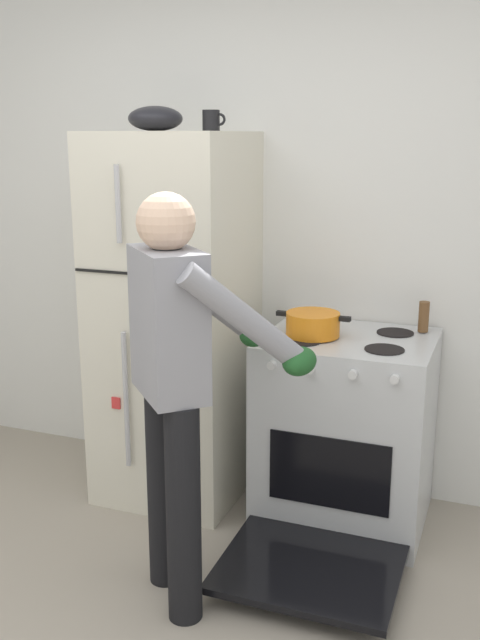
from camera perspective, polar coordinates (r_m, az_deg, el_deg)
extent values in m
cube|color=white|center=(3.72, 2.27, 7.62)|extent=(6.00, 0.10, 2.70)
cube|color=silver|center=(3.58, -5.11, 0.04)|extent=(0.68, 0.68, 1.80)
cube|color=black|center=(3.22, -7.89, 3.59)|extent=(0.67, 0.01, 0.01)
cylinder|color=#B7B7BC|center=(3.41, -8.98, -6.27)|extent=(0.02, 0.02, 0.66)
cylinder|color=#B7B7BC|center=(3.20, -9.61, 9.01)|extent=(0.02, 0.02, 0.34)
cube|color=red|center=(3.46, -9.77, -6.48)|extent=(0.04, 0.01, 0.06)
cube|color=purple|center=(3.23, -7.49, 1.76)|extent=(0.04, 0.01, 0.06)
cube|color=silver|center=(3.46, 8.37, -8.55)|extent=(0.76, 0.64, 0.90)
cube|color=black|center=(3.20, 7.01, -11.89)|extent=(0.53, 0.01, 0.32)
cylinder|color=black|center=(3.21, 4.92, -1.66)|extent=(0.17, 0.17, 0.01)
cylinder|color=black|center=(3.14, 11.33, -2.29)|extent=(0.17, 0.17, 0.01)
cylinder|color=black|center=(3.48, 6.23, -0.43)|extent=(0.17, 0.17, 0.01)
cylinder|color=black|center=(3.41, 12.16, -0.99)|extent=(0.17, 0.17, 0.01)
cylinder|color=silver|center=(3.08, 2.52, -3.57)|extent=(0.04, 0.03, 0.04)
cylinder|color=silver|center=(3.03, 5.57, -3.91)|extent=(0.04, 0.03, 0.04)
cylinder|color=silver|center=(2.99, 8.90, -4.27)|extent=(0.04, 0.03, 0.04)
cylinder|color=silver|center=(2.97, 12.12, -4.60)|extent=(0.04, 0.03, 0.04)
cube|color=black|center=(3.10, 5.49, -18.98)|extent=(0.72, 0.58, 0.04)
cylinder|color=black|center=(2.98, -6.09, -12.77)|extent=(0.13, 0.13, 0.86)
cylinder|color=black|center=(2.76, -4.48, -15.08)|extent=(0.13, 0.13, 0.86)
cube|color=gray|center=(2.61, -5.67, -0.24)|extent=(0.39, 0.40, 0.54)
sphere|color=beige|center=(2.55, -5.87, 7.71)|extent=(0.21, 0.21, 0.21)
sphere|color=#3A3A3A|center=(2.55, -5.85, 6.89)|extent=(0.15, 0.15, 0.15)
cylinder|color=gray|center=(2.86, -2.74, 1.91)|extent=(0.42, 0.40, 0.43)
cylinder|color=gray|center=(2.49, 0.40, 0.07)|extent=(0.42, 0.40, 0.43)
ellipsoid|color=#1E5123|center=(2.98, 1.19, -1.11)|extent=(0.12, 0.18, 0.10)
ellipsoid|color=#1E5123|center=(2.63, 4.72, -3.26)|extent=(0.12, 0.18, 0.10)
cylinder|color=orange|center=(3.28, 5.77, -0.32)|extent=(0.24, 0.24, 0.11)
cube|color=black|center=(3.31, 3.33, 0.53)|extent=(0.05, 0.03, 0.02)
cube|color=black|center=(3.24, 8.29, 0.09)|extent=(0.05, 0.03, 0.02)
cylinder|color=black|center=(3.44, -2.30, 15.46)|extent=(0.08, 0.08, 0.10)
torus|color=black|center=(3.43, -1.60, 15.55)|extent=(0.06, 0.01, 0.06)
cylinder|color=brown|center=(3.43, 14.31, 0.26)|extent=(0.05, 0.05, 0.14)
ellipsoid|color=black|center=(3.51, -6.69, 15.52)|extent=(0.25, 0.25, 0.11)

